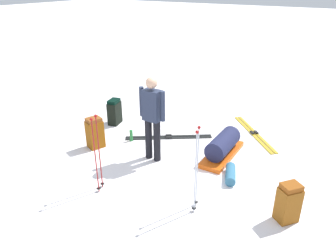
# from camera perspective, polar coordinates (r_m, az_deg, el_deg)

# --- Properties ---
(ground_plane) EXTENTS (80.00, 80.00, 0.00)m
(ground_plane) POSITION_cam_1_polar(r_m,az_deg,el_deg) (6.59, -0.00, -5.54)
(ground_plane) COLOR white
(skier_standing) EXTENTS (0.22, 0.57, 1.70)m
(skier_standing) POSITION_cam_1_polar(r_m,az_deg,el_deg) (6.12, -2.81, 1.96)
(skier_standing) COLOR black
(skier_standing) RESTS_ON ground_plane
(ski_pair_near) EXTENTS (1.27, 1.71, 0.05)m
(ski_pair_near) POSITION_cam_1_polar(r_m,az_deg,el_deg) (7.36, 0.12, -1.99)
(ski_pair_near) COLOR black
(ski_pair_near) RESTS_ON ground_plane
(ski_pair_far) EXTENTS (1.56, 1.48, 0.05)m
(ski_pair_far) POSITION_cam_1_polar(r_m,az_deg,el_deg) (7.81, 14.98, -1.25)
(ski_pair_far) COLOR gold
(ski_pair_far) RESTS_ON ground_plane
(backpack_large_dark) EXTENTS (0.40, 0.37, 0.67)m
(backpack_large_dark) POSITION_cam_1_polar(r_m,az_deg,el_deg) (7.01, -12.80, -1.21)
(backpack_large_dark) COLOR #86470C
(backpack_large_dark) RESTS_ON ground_plane
(backpack_bright) EXTENTS (0.39, 0.38, 0.64)m
(backpack_bright) POSITION_cam_1_polar(r_m,az_deg,el_deg) (5.18, 20.51, -12.62)
(backpack_bright) COLOR brown
(backpack_bright) RESTS_ON ground_plane
(backpack_small_spare) EXTENTS (0.40, 0.31, 0.63)m
(backpack_small_spare) POSITION_cam_1_polar(r_m,az_deg,el_deg) (8.07, -9.44, 2.47)
(backpack_small_spare) COLOR black
(backpack_small_spare) RESTS_ON ground_plane
(ski_poles_planted_near) EXTENTS (0.22, 0.11, 1.40)m
(ski_poles_planted_near) POSITION_cam_1_polar(r_m,az_deg,el_deg) (4.84, 5.07, -7.12)
(ski_poles_planted_near) COLOR #B4BCC7
(ski_poles_planted_near) RESTS_ON ground_plane
(ski_poles_planted_far) EXTENTS (0.21, 0.11, 1.37)m
(ski_poles_planted_far) POSITION_cam_1_polar(r_m,az_deg,el_deg) (5.40, -12.48, -4.27)
(ski_poles_planted_far) COLOR maroon
(ski_poles_planted_far) RESTS_ON ground_plane
(gear_sled) EXTENTS (1.36, 0.47, 0.49)m
(gear_sled) POSITION_cam_1_polar(r_m,az_deg,el_deg) (6.61, 9.67, -3.58)
(gear_sled) COLOR #E95812
(gear_sled) RESTS_ON ground_plane
(sleeping_mat_rolled) EXTENTS (0.58, 0.37, 0.18)m
(sleeping_mat_rolled) POSITION_cam_1_polar(r_m,az_deg,el_deg) (6.01, 11.00, -8.35)
(sleeping_mat_rolled) COLOR teal
(sleeping_mat_rolled) RESTS_ON ground_plane
(thermos_bottle) EXTENTS (0.07, 0.07, 0.26)m
(thermos_bottle) POSITION_cam_1_polar(r_m,az_deg,el_deg) (7.22, -6.52, -1.70)
(thermos_bottle) COLOR #217330
(thermos_bottle) RESTS_ON ground_plane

